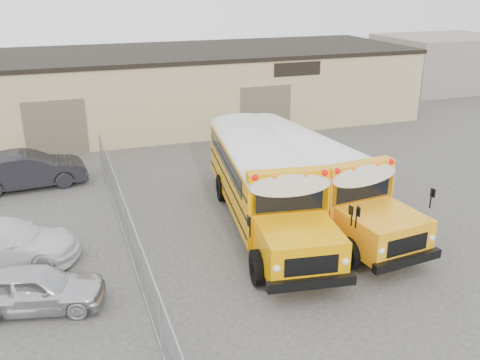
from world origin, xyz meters
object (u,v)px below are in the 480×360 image
object	(u,v)px
car_silver	(34,288)
car_dark	(28,170)
school_bus_left	(233,130)
car_white	(5,242)
tarp_bundle	(369,237)
school_bus_right	(239,130)

from	to	relation	value
car_silver	car_dark	bearing A→B (deg)	15.02
school_bus_left	car_silver	distance (m)	13.89
car_white	car_dark	bearing A→B (deg)	13.84
tarp_bundle	car_dark	bearing A→B (deg)	135.69
car_white	school_bus_left	bearing A→B (deg)	-37.78
school_bus_left	school_bus_right	xyz separation A→B (m)	(0.30, -0.06, -0.05)
tarp_bundle	car_dark	size ratio (longest dim) A/B	0.30
school_bus_left	school_bus_right	size ratio (longest dim) A/B	1.03
school_bus_right	tarp_bundle	distance (m)	10.72
car_white	school_bus_right	bearing A→B (deg)	-38.75
school_bus_left	car_white	xyz separation A→B (m)	(-10.33, -6.84, -1.17)
car_white	car_dark	distance (m)	6.98
school_bus_left	car_white	world-z (taller)	school_bus_left
school_bus_right	car_silver	distance (m)	14.05
school_bus_right	tarp_bundle	size ratio (longest dim) A/B	7.30
school_bus_right	car_dark	world-z (taller)	school_bus_right
tarp_bundle	car_silver	size ratio (longest dim) A/B	0.38
school_bus_right	tarp_bundle	xyz separation A→B (m)	(1.00, -10.62, -1.05)
school_bus_left	tarp_bundle	world-z (taller)	school_bus_left
car_dark	car_silver	bearing A→B (deg)	177.52
tarp_bundle	car_white	xyz separation A→B (m)	(-11.64, 3.83, -0.06)
car_silver	car_dark	size ratio (longest dim) A/B	0.78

